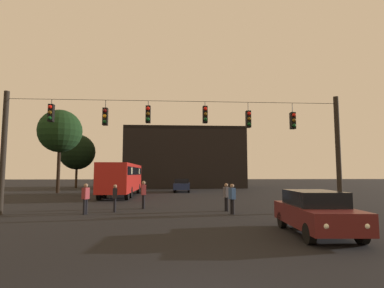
{
  "coord_description": "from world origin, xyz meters",
  "views": [
    {
      "loc": [
        -0.27,
        -5.15,
        2.14
      ],
      "look_at": [
        0.95,
        13.35,
        3.92
      ],
      "focal_mm": 28.72,
      "sensor_mm": 36.0,
      "label": 1
    }
  ],
  "objects_px": {
    "tree_left_silhouette": "(60,131)",
    "pedestrian_crossing_center": "(86,197)",
    "pedestrian_crossing_left": "(226,195)",
    "tree_behind_building": "(77,152)",
    "pedestrian_crossing_right": "(232,197)",
    "car_near_right": "(316,212)",
    "pedestrian_near_bus": "(143,193)",
    "car_far_left": "(182,185)",
    "city_bus": "(122,176)",
    "pedestrian_trailing": "(115,197)"
  },
  "relations": [
    {
      "from": "car_far_left",
      "to": "tree_left_silhouette",
      "type": "bearing_deg",
      "value": -176.07
    },
    {
      "from": "city_bus",
      "to": "pedestrian_crossing_right",
      "type": "relative_size",
      "value": 6.94
    },
    {
      "from": "pedestrian_trailing",
      "to": "tree_left_silhouette",
      "type": "height_order",
      "value": "tree_left_silhouette"
    },
    {
      "from": "pedestrian_near_bus",
      "to": "car_near_right",
      "type": "bearing_deg",
      "value": -51.27
    },
    {
      "from": "tree_left_silhouette",
      "to": "tree_behind_building",
      "type": "distance_m",
      "value": 11.92
    },
    {
      "from": "city_bus",
      "to": "car_near_right",
      "type": "xyz_separation_m",
      "value": [
        9.76,
        -18.85,
        -1.07
      ]
    },
    {
      "from": "city_bus",
      "to": "pedestrian_crossing_center",
      "type": "distance_m",
      "value": 12.9
    },
    {
      "from": "car_near_right",
      "to": "car_far_left",
      "type": "relative_size",
      "value": 1.0
    },
    {
      "from": "tree_behind_building",
      "to": "car_near_right",
      "type": "bearing_deg",
      "value": -61.97
    },
    {
      "from": "car_near_right",
      "to": "pedestrian_crossing_center",
      "type": "relative_size",
      "value": 2.76
    },
    {
      "from": "pedestrian_crossing_left",
      "to": "pedestrian_trailing",
      "type": "xyz_separation_m",
      "value": [
        -6.28,
        0.02,
        -0.04
      ]
    },
    {
      "from": "car_near_right",
      "to": "car_far_left",
      "type": "bearing_deg",
      "value": 98.75
    },
    {
      "from": "car_near_right",
      "to": "tree_left_silhouette",
      "type": "xyz_separation_m",
      "value": [
        -17.58,
        24.28,
        6.04
      ]
    },
    {
      "from": "car_near_right",
      "to": "pedestrian_crossing_center",
      "type": "xyz_separation_m",
      "value": [
        -9.58,
        5.99,
        0.11
      ]
    },
    {
      "from": "pedestrian_crossing_center",
      "to": "pedestrian_crossing_right",
      "type": "relative_size",
      "value": 1.01
    },
    {
      "from": "car_near_right",
      "to": "pedestrian_crossing_right",
      "type": "height_order",
      "value": "pedestrian_crossing_right"
    },
    {
      "from": "car_near_right",
      "to": "pedestrian_crossing_center",
      "type": "height_order",
      "value": "pedestrian_crossing_center"
    },
    {
      "from": "tree_left_silhouette",
      "to": "pedestrian_trailing",
      "type": "bearing_deg",
      "value": -61.7
    },
    {
      "from": "pedestrian_crossing_center",
      "to": "pedestrian_near_bus",
      "type": "bearing_deg",
      "value": 41.33
    },
    {
      "from": "tree_behind_building",
      "to": "pedestrian_crossing_center",
      "type": "bearing_deg",
      "value": -72.29
    },
    {
      "from": "city_bus",
      "to": "tree_left_silhouette",
      "type": "relative_size",
      "value": 1.19
    },
    {
      "from": "pedestrian_crossing_left",
      "to": "tree_behind_building",
      "type": "height_order",
      "value": "tree_behind_building"
    },
    {
      "from": "pedestrian_crossing_right",
      "to": "tree_left_silhouette",
      "type": "xyz_separation_m",
      "value": [
        -15.71,
        18.72,
        5.95
      ]
    },
    {
      "from": "car_far_left",
      "to": "pedestrian_crossing_left",
      "type": "height_order",
      "value": "pedestrian_crossing_left"
    },
    {
      "from": "pedestrian_near_bus",
      "to": "tree_behind_building",
      "type": "height_order",
      "value": "tree_behind_building"
    },
    {
      "from": "city_bus",
      "to": "pedestrian_crossing_center",
      "type": "height_order",
      "value": "city_bus"
    },
    {
      "from": "pedestrian_trailing",
      "to": "tree_behind_building",
      "type": "distance_m",
      "value": 31.39
    },
    {
      "from": "pedestrian_crossing_center",
      "to": "tree_left_silhouette",
      "type": "xyz_separation_m",
      "value": [
        -8.0,
        18.29,
        5.93
      ]
    },
    {
      "from": "pedestrian_crossing_left",
      "to": "pedestrian_crossing_center",
      "type": "relative_size",
      "value": 0.98
    },
    {
      "from": "pedestrian_crossing_center",
      "to": "pedestrian_crossing_left",
      "type": "bearing_deg",
      "value": 6.74
    },
    {
      "from": "car_near_right",
      "to": "pedestrian_crossing_right",
      "type": "relative_size",
      "value": 2.79
    },
    {
      "from": "pedestrian_trailing",
      "to": "pedestrian_crossing_left",
      "type": "bearing_deg",
      "value": -0.19
    },
    {
      "from": "tree_left_silhouette",
      "to": "pedestrian_crossing_right",
      "type": "bearing_deg",
      "value": -50.0
    },
    {
      "from": "city_bus",
      "to": "car_near_right",
      "type": "distance_m",
      "value": 21.25
    },
    {
      "from": "pedestrian_crossing_left",
      "to": "tree_left_silhouette",
      "type": "distance_m",
      "value": 24.13
    },
    {
      "from": "city_bus",
      "to": "pedestrian_trailing",
      "type": "height_order",
      "value": "city_bus"
    },
    {
      "from": "tree_left_silhouette",
      "to": "pedestrian_crossing_left",
      "type": "bearing_deg",
      "value": -48.04
    },
    {
      "from": "tree_left_silhouette",
      "to": "pedestrian_crossing_center",
      "type": "bearing_deg",
      "value": -66.38
    },
    {
      "from": "pedestrian_crossing_center",
      "to": "tree_behind_building",
      "type": "height_order",
      "value": "tree_behind_building"
    },
    {
      "from": "city_bus",
      "to": "pedestrian_crossing_left",
      "type": "distance_m",
      "value": 14.32
    },
    {
      "from": "pedestrian_crossing_center",
      "to": "tree_left_silhouette",
      "type": "distance_m",
      "value": 20.83
    },
    {
      "from": "pedestrian_crossing_center",
      "to": "tree_behind_building",
      "type": "relative_size",
      "value": 0.2
    },
    {
      "from": "pedestrian_crossing_left",
      "to": "pedestrian_near_bus",
      "type": "xyz_separation_m",
      "value": [
        -4.84,
        1.56,
        0.07
      ]
    },
    {
      "from": "pedestrian_crossing_center",
      "to": "pedestrian_near_bus",
      "type": "distance_m",
      "value": 3.73
    },
    {
      "from": "pedestrian_crossing_left",
      "to": "tree_left_silhouette",
      "type": "xyz_separation_m",
      "value": [
        -15.64,
        17.39,
        5.95
      ]
    },
    {
      "from": "car_near_right",
      "to": "pedestrian_crossing_center",
      "type": "bearing_deg",
      "value": 147.98
    },
    {
      "from": "car_far_left",
      "to": "tree_left_silhouette",
      "type": "relative_size",
      "value": 0.48
    },
    {
      "from": "car_near_right",
      "to": "pedestrian_trailing",
      "type": "bearing_deg",
      "value": 139.94
    },
    {
      "from": "tree_left_silhouette",
      "to": "tree_behind_building",
      "type": "xyz_separation_m",
      "value": [
        -1.58,
        11.71,
        -1.52
      ]
    },
    {
      "from": "pedestrian_crossing_center",
      "to": "car_near_right",
      "type": "bearing_deg",
      "value": -32.02
    }
  ]
}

